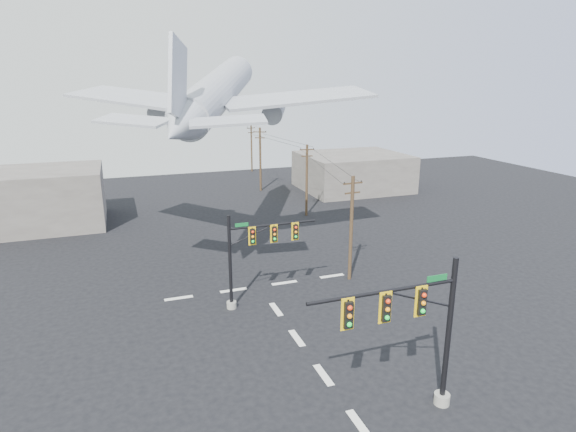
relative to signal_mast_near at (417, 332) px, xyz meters
name	(u,v)px	position (x,y,z in m)	size (l,w,h in m)	color
ground	(323,375)	(-2.63, 4.12, -4.25)	(120.00, 120.00, 0.00)	black
lane_markings	(289,328)	(-2.63, 9.45, -4.24)	(14.00, 21.20, 0.01)	silver
signal_mast_near	(417,332)	(0.00, 0.00, 0.00)	(7.45, 0.82, 7.50)	gray
signal_mast_far	(252,254)	(-3.88, 13.29, -0.52)	(6.41, 0.72, 6.58)	gray
utility_pole_a	(351,227)	(4.42, 15.13, 0.04)	(1.64, 0.27, 8.19)	#43311C
utility_pole_b	(307,179)	(8.06, 33.35, 0.01)	(1.64, 0.34, 8.14)	#43311C
utility_pole_c	(260,158)	(6.79, 47.49, 0.35)	(1.69, 0.85, 8.78)	#43311C
utility_pole_d	(252,147)	(9.62, 62.31, -0.15)	(1.54, 0.70, 7.82)	#43311C
power_lines	(284,143)	(7.21, 38.71, 3.44)	(6.68, 47.19, 0.29)	black
airliner	(218,92)	(-3.59, 24.20, 9.82)	(23.75, 25.95, 7.57)	#A3A7AE
building_left	(11,200)	(-22.63, 39.12, -1.25)	(18.00, 10.00, 6.00)	slate
building_right	(353,172)	(19.37, 44.12, -1.75)	(14.00, 12.00, 5.00)	slate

